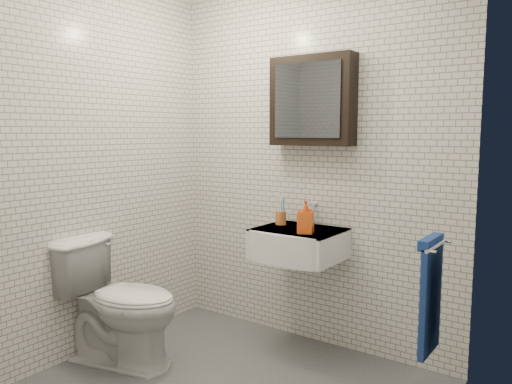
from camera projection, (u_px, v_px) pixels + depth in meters
room_shell at (218, 137)px, 2.65m from camera, size 2.22×2.02×2.51m
washbasin at (296, 244)px, 3.30m from camera, size 0.55×0.50×0.20m
faucet at (311, 216)px, 3.44m from camera, size 0.06×0.20×0.15m
mirror_cabinet at (312, 101)px, 3.35m from camera, size 0.60×0.15×0.60m
towel_rail at (431, 291)px, 2.42m from camera, size 0.09×0.30×0.58m
toothbrush_cup at (281, 217)px, 3.48m from camera, size 0.10×0.10×0.21m
soap_bottle at (306, 217)px, 3.17m from camera, size 0.13×0.13×0.21m
toilet at (120, 301)px, 3.21m from camera, size 0.88×0.62×0.82m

